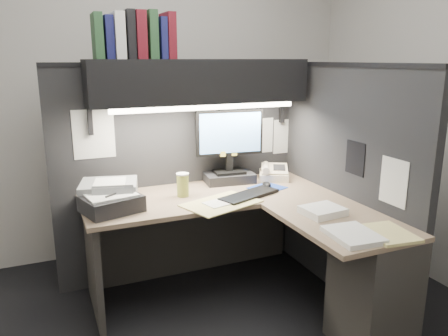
{
  "coord_description": "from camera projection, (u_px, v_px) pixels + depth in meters",
  "views": [
    {
      "loc": [
        -0.94,
        -2.18,
        1.65
      ],
      "look_at": [
        0.21,
        0.51,
        0.92
      ],
      "focal_mm": 35.0,
      "sensor_mm": 36.0,
      "label": 1
    }
  ],
  "objects": [
    {
      "name": "partition_right",
      "position": [
        344.0,
        185.0,
        3.04
      ],
      "size": [
        0.06,
        1.5,
        1.6
      ],
      "primitive_type": "cube",
      "color": "black",
      "rests_on": "floor"
    },
    {
      "name": "mouse",
      "position": [
        267.0,
        184.0,
        3.22
      ],
      "size": [
        0.07,
        0.1,
        0.04
      ],
      "primitive_type": "ellipsoid",
      "rotation": [
        0.0,
        0.0,
        -0.17
      ],
      "color": "black",
      "rests_on": "mousepad"
    },
    {
      "name": "wall_back",
      "position": [
        156.0,
        95.0,
        3.71
      ],
      "size": [
        3.5,
        0.04,
        2.7
      ],
      "primitive_type": "cube",
      "color": "#BCB8B3",
      "rests_on": "floor"
    },
    {
      "name": "manila_stack",
      "position": [
        388.0,
        233.0,
        2.35
      ],
      "size": [
        0.26,
        0.32,
        0.02
      ],
      "primitive_type": "cube",
      "rotation": [
        0.0,
        0.0,
        -0.12
      ],
      "color": "#D8CB79",
      "rests_on": "desk"
    },
    {
      "name": "overhead_shelf",
      "position": [
        200.0,
        81.0,
        3.06
      ],
      "size": [
        1.55,
        0.34,
        0.3
      ],
      "primitive_type": "cube",
      "color": "black",
      "rests_on": "partition_back"
    },
    {
      "name": "notebook_stack",
      "position": [
        111.0,
        204.0,
        2.71
      ],
      "size": [
        0.4,
        0.36,
        0.1
      ],
      "primitive_type": "cube",
      "rotation": [
        0.0,
        0.0,
        0.29
      ],
      "color": "black",
      "rests_on": "desk"
    },
    {
      "name": "telephone",
      "position": [
        274.0,
        173.0,
        3.44
      ],
      "size": [
        0.3,
        0.31,
        0.09
      ],
      "primitive_type": "cube",
      "rotation": [
        0.0,
        0.0,
        -0.48
      ],
      "color": "beige",
      "rests_on": "desk"
    },
    {
      "name": "partition_back",
      "position": [
        181.0,
        173.0,
        3.35
      ],
      "size": [
        1.9,
        0.06,
        1.6
      ],
      "primitive_type": "cube",
      "color": "black",
      "rests_on": "floor"
    },
    {
      "name": "paper_stack_a",
      "position": [
        323.0,
        211.0,
        2.66
      ],
      "size": [
        0.25,
        0.22,
        0.05
      ],
      "primitive_type": "cube",
      "rotation": [
        0.0,
        0.0,
        0.08
      ],
      "color": "white",
      "rests_on": "desk"
    },
    {
      "name": "keyboard",
      "position": [
        249.0,
        195.0,
        3.0
      ],
      "size": [
        0.48,
        0.31,
        0.02
      ],
      "primitive_type": "cube",
      "rotation": [
        0.0,
        0.0,
        0.38
      ],
      "color": "black",
      "rests_on": "desk"
    },
    {
      "name": "task_light_tube",
      "position": [
        207.0,
        107.0,
        2.97
      ],
      "size": [
        1.32,
        0.04,
        0.04
      ],
      "primitive_type": "cylinder",
      "rotation": [
        0.0,
        1.57,
        0.0
      ],
      "color": "white",
      "rests_on": "overhead_shelf"
    },
    {
      "name": "desk",
      "position": [
        287.0,
        256.0,
        2.76
      ],
      "size": [
        1.7,
        1.53,
        0.73
      ],
      "color": "#977860",
      "rests_on": "floor"
    },
    {
      "name": "printer",
      "position": [
        109.0,
        192.0,
        2.86
      ],
      "size": [
        0.42,
        0.38,
        0.14
      ],
      "primitive_type": "cube",
      "rotation": [
        0.0,
        0.0,
        -0.24
      ],
      "color": "gray",
      "rests_on": "desk"
    },
    {
      "name": "pinned_papers",
      "position": [
        249.0,
        145.0,
        3.11
      ],
      "size": [
        1.76,
        1.31,
        0.51
      ],
      "color": "white",
      "rests_on": "partition_back"
    },
    {
      "name": "coffee_cup",
      "position": [
        183.0,
        185.0,
        3.0
      ],
      "size": [
        0.1,
        0.1,
        0.15
      ],
      "primitive_type": "cylinder",
      "rotation": [
        0.0,
        0.0,
        0.29
      ],
      "color": "#AFAF46",
      "rests_on": "desk"
    },
    {
      "name": "open_folder",
      "position": [
        221.0,
        203.0,
        2.85
      ],
      "size": [
        0.56,
        0.45,
        0.01
      ],
      "primitive_type": "cube",
      "rotation": [
        0.0,
        0.0,
        0.34
      ],
      "color": "#D8CB79",
      "rests_on": "desk"
    },
    {
      "name": "monitor",
      "position": [
        229.0,
        154.0,
        3.3
      ],
      "size": [
        0.52,
        0.27,
        0.56
      ],
      "rotation": [
        0.0,
        0.0,
        -0.11
      ],
      "color": "black",
      "rests_on": "desk"
    },
    {
      "name": "paper_stack_b",
      "position": [
        353.0,
        235.0,
        2.31
      ],
      "size": [
        0.25,
        0.31,
        0.03
      ],
      "primitive_type": "cube",
      "rotation": [
        0.0,
        0.0,
        -0.08
      ],
      "color": "white",
      "rests_on": "desk"
    },
    {
      "name": "floor",
      "position": [
        225.0,
        333.0,
        2.7
      ],
      "size": [
        3.5,
        3.5,
        0.0
      ],
      "primitive_type": "plane",
      "color": "black",
      "rests_on": "ground"
    },
    {
      "name": "binder_row",
      "position": [
        134.0,
        36.0,
        2.82
      ],
      "size": [
        0.51,
        0.24,
        0.3
      ],
      "color": "#264D2C",
      "rests_on": "overhead_shelf"
    },
    {
      "name": "mousepad",
      "position": [
        267.0,
        188.0,
        3.2
      ],
      "size": [
        0.29,
        0.28,
        0.0
      ],
      "primitive_type": "cube",
      "rotation": [
        0.0,
        0.0,
        0.38
      ],
      "color": "#1C3A9A",
      "rests_on": "desk"
    }
  ]
}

